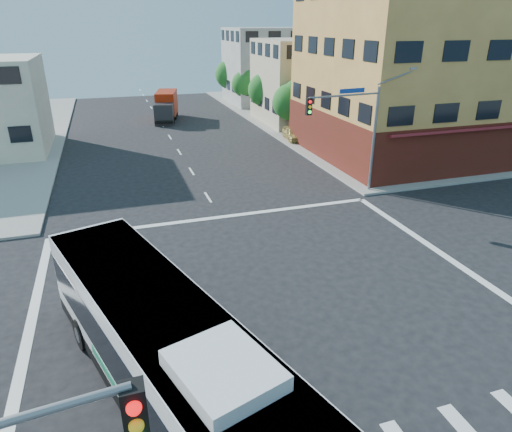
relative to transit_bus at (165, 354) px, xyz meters
name	(u,v)px	position (x,y,z in m)	size (l,w,h in m)	color
ground	(275,303)	(4.93, 4.12, -1.92)	(120.00, 120.00, 0.00)	black
sidewalk_ne	(435,110)	(39.93, 39.12, -1.85)	(50.00, 50.00, 0.15)	gray
corner_building_ne	(424,84)	(24.92, 22.60, 3.97)	(18.10, 15.44, 14.00)	gold
building_east_near	(313,81)	(21.91, 38.10, 2.58)	(12.06, 10.06, 9.00)	tan
building_east_far	(272,66)	(21.91, 52.10, 3.08)	(12.06, 10.06, 10.00)	#ABACA6
signal_mast_ne	(354,121)	(14.01, 14.74, 3.06)	(7.91, 1.13, 8.07)	gray
street_tree_a	(292,100)	(16.84, 32.04, 1.67)	(3.60, 3.60, 5.53)	#331D12
street_tree_b	(266,88)	(16.84, 40.04, 1.83)	(3.80, 3.80, 5.79)	#331D12
street_tree_c	(246,82)	(16.84, 48.04, 1.54)	(3.40, 3.40, 5.29)	#331D12
street_tree_d	(230,73)	(16.84, 56.04, 1.96)	(4.00, 4.00, 6.03)	#331D12
transit_bus	(165,354)	(0.00, 0.00, 0.00)	(6.76, 13.50, 3.93)	black
box_truck	(166,107)	(5.85, 43.83, -0.36)	(3.63, 7.43, 3.22)	#242528
parked_car	(294,134)	(16.30, 29.94, -1.24)	(1.62, 4.02, 1.37)	tan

